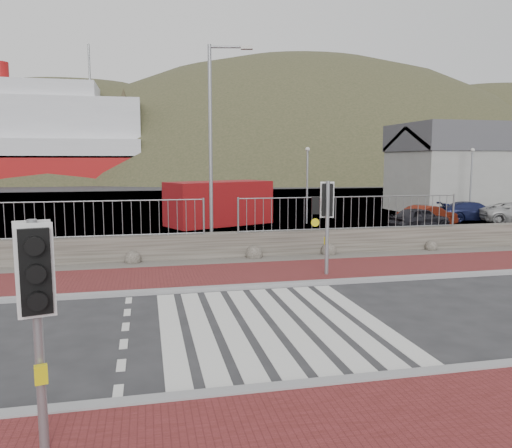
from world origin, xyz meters
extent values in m
plane|color=#28282B|center=(0.00, 0.00, 0.00)|extent=(220.00, 220.00, 0.00)
cube|color=maroon|center=(0.00, 4.50, 0.04)|extent=(40.00, 3.00, 0.08)
cube|color=gray|center=(0.00, -3.00, 0.05)|extent=(40.00, 0.25, 0.12)
cube|color=gray|center=(0.00, 3.00, 0.05)|extent=(40.00, 0.25, 0.12)
cube|color=silver|center=(-2.10, 0.00, 0.01)|extent=(0.42, 5.60, 0.01)
cube|color=silver|center=(-1.50, 0.00, 0.01)|extent=(0.42, 5.60, 0.01)
cube|color=silver|center=(-0.90, 0.00, 0.01)|extent=(0.42, 5.60, 0.01)
cube|color=silver|center=(-0.30, 0.00, 0.01)|extent=(0.42, 5.60, 0.01)
cube|color=silver|center=(0.30, 0.00, 0.01)|extent=(0.42, 5.60, 0.01)
cube|color=silver|center=(0.90, 0.00, 0.01)|extent=(0.42, 5.60, 0.01)
cube|color=silver|center=(1.50, 0.00, 0.01)|extent=(0.42, 5.60, 0.01)
cube|color=silver|center=(2.10, 0.00, 0.01)|extent=(0.42, 5.60, 0.01)
cube|color=#59544C|center=(0.00, 6.50, 0.03)|extent=(40.00, 1.50, 0.06)
cube|color=#49443B|center=(0.00, 7.30, 0.45)|extent=(40.00, 0.60, 0.90)
cylinder|color=gray|center=(-4.80, 7.15, 2.10)|extent=(8.40, 0.04, 0.04)
cylinder|color=gray|center=(-0.60, 7.15, 1.50)|extent=(0.07, 0.07, 1.20)
cylinder|color=gray|center=(4.80, 7.15, 2.10)|extent=(8.40, 0.04, 0.04)
cylinder|color=gray|center=(0.60, 7.15, 1.50)|extent=(0.07, 0.07, 1.20)
cylinder|color=gray|center=(9.00, 7.15, 1.50)|extent=(0.07, 0.07, 1.20)
cube|color=#4C4C4F|center=(0.00, 27.90, 0.00)|extent=(120.00, 40.00, 0.50)
cube|color=#3F4C54|center=(0.00, 62.90, 0.00)|extent=(220.00, 50.00, 0.05)
cube|color=silver|center=(-18.00, 67.90, 9.00)|extent=(30.00, 12.00, 6.00)
cube|color=silver|center=(-18.00, 67.90, 13.00)|extent=(18.00, 10.00, 2.50)
cylinder|color=maroon|center=(-22.00, 67.90, 15.50)|extent=(2.40, 2.40, 3.00)
cylinder|color=gray|center=(-10.00, 67.90, 17.00)|extent=(0.30, 0.30, 6.00)
cube|color=#9E9E99|center=(20.00, 19.90, 2.00)|extent=(12.00, 6.00, 4.00)
cube|color=#4C4C51|center=(20.00, 19.90, 4.90)|extent=(12.20, 6.20, 1.80)
ellipsoid|color=#333721|center=(-15.00, 87.90, -20.00)|extent=(106.40, 68.40, 76.00)
ellipsoid|color=#333721|center=(30.00, 87.90, -26.00)|extent=(140.00, 90.00, 100.00)
ellipsoid|color=#333721|center=(75.00, 87.90, -20.00)|extent=(112.00, 72.00, 80.00)
cylinder|color=gray|center=(-3.75, -3.97, 1.39)|extent=(0.11, 0.11, 2.78)
cube|color=#D0BE0C|center=(-3.75, -3.97, 1.04)|extent=(0.15, 0.11, 0.22)
cube|color=black|center=(-3.75, -3.97, 2.23)|extent=(0.44, 0.33, 1.04)
sphere|color=#0CE53F|center=(-3.75, -3.97, 1.94)|extent=(0.15, 0.15, 0.15)
cylinder|color=gray|center=(2.64, 3.86, 1.41)|extent=(0.11, 0.11, 2.83)
cube|color=#D0BE0C|center=(2.64, 3.86, 1.06)|extent=(0.16, 0.11, 0.22)
cube|color=black|center=(2.64, 3.86, 2.27)|extent=(0.45, 0.33, 1.06)
sphere|color=#0CE53F|center=(2.64, 3.86, 1.97)|extent=(0.15, 0.15, 0.15)
cube|color=black|center=(2.30, 3.94, 2.12)|extent=(0.25, 0.21, 0.51)
cylinder|color=gray|center=(-0.22, 8.10, 3.71)|extent=(0.13, 0.13, 7.43)
cylinder|color=gray|center=(0.42, 7.97, 7.33)|extent=(1.29, 0.34, 0.08)
cube|color=beige|center=(1.06, 7.84, 7.32)|extent=(0.45, 0.28, 0.11)
cube|color=maroon|center=(1.29, 16.52, 1.15)|extent=(5.98, 4.34, 2.30)
imported|color=black|center=(10.86, 12.65, 0.55)|extent=(3.44, 2.03, 1.10)
imported|color=#57180C|center=(11.69, 13.24, 0.56)|extent=(3.60, 2.26, 1.12)
imported|color=#151B43|center=(15.53, 14.86, 0.55)|extent=(4.05, 2.37, 1.10)
camera|label=1|loc=(-2.52, -9.80, 3.43)|focal=35.00mm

